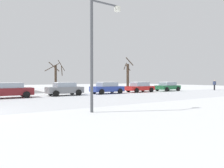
{
  "coord_description": "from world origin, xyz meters",
  "views": [
    {
      "loc": [
        0.91,
        -12.13,
        1.74
      ],
      "look_at": [
        12.34,
        5.52,
        1.28
      ],
      "focal_mm": 32.19,
      "sensor_mm": 36.0,
      "label": 1
    }
  ],
  "objects": [
    {
      "name": "parked_car_gray",
      "position": [
        8.5,
        9.17,
        0.75
      ],
      "size": [
        3.88,
        2.11,
        1.46
      ],
      "color": "slate",
      "rests_on": "ground"
    },
    {
      "name": "parked_car_maroon",
      "position": [
        3.07,
        9.02,
        0.75
      ],
      "size": [
        4.1,
        2.15,
        1.47
      ],
      "color": "maroon",
      "rests_on": "ground"
    },
    {
      "name": "tree_far_right",
      "position": [
        8.52,
        12.31,
        2.01
      ],
      "size": [
        2.3,
        2.32,
        4.07
      ],
      "color": "#423326",
      "rests_on": "ground"
    },
    {
      "name": "pedestrian_crossing",
      "position": [
        33.03,
        6.41,
        0.98
      ],
      "size": [
        0.56,
        0.41,
        1.67
      ],
      "color": "black",
      "rests_on": "ground"
    },
    {
      "name": "parked_car_green",
      "position": [
        24.77,
        9.02,
        0.72
      ],
      "size": [
        3.91,
        2.15,
        1.41
      ],
      "color": "#1E6038",
      "rests_on": "ground"
    },
    {
      "name": "parked_car_red",
      "position": [
        19.34,
        9.2,
        0.73
      ],
      "size": [
        4.15,
        2.04,
        1.43
      ],
      "color": "red",
      "rests_on": "ground"
    },
    {
      "name": "tree_far_left",
      "position": [
        19.4,
        12.04,
        2.24
      ],
      "size": [
        1.26,
        1.41,
        5.05
      ],
      "color": "#423326",
      "rests_on": "ground"
    },
    {
      "name": "street_lamp",
      "position": [
        6.11,
        -2.62,
        3.7
      ],
      "size": [
        1.91,
        0.36,
        6.07
      ],
      "color": "#4C4F54",
      "rests_on": "ground"
    },
    {
      "name": "parked_car_blue",
      "position": [
        13.92,
        9.08,
        0.74
      ],
      "size": [
        4.11,
        2.1,
        1.46
      ],
      "color": "#283D93",
      "rests_on": "ground"
    }
  ]
}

